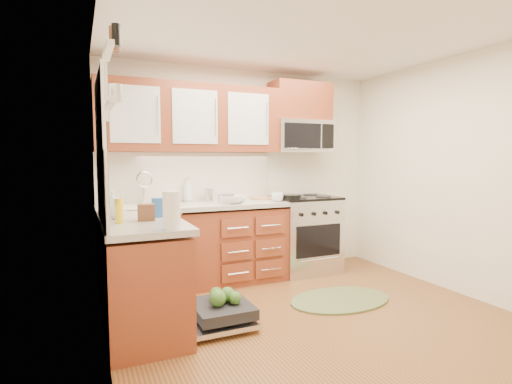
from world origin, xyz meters
name	(u,v)px	position (x,y,z in m)	size (l,w,h in m)	color
floor	(322,322)	(0.00, 0.00, 0.00)	(3.50, 3.50, 0.00)	brown
ceiling	(326,28)	(0.00, 0.00, 2.50)	(3.50, 3.50, 0.00)	white
wall_back	(245,172)	(0.00, 1.75, 1.25)	(3.50, 0.04, 2.50)	white
wall_left	(104,186)	(-1.75, 0.00, 1.25)	(0.04, 3.50, 2.50)	white
wall_right	(468,176)	(1.75, 0.00, 1.25)	(0.04, 3.50, 2.50)	white
base_cabinet_back	(196,248)	(-0.73, 1.45, 0.42)	(2.05, 0.60, 0.85)	maroon
base_cabinet_left	(141,279)	(-1.45, 0.52, 0.42)	(0.60, 1.25, 0.85)	maroon
countertop_back	(195,206)	(-0.72, 1.44, 0.90)	(2.07, 0.64, 0.05)	#AEAB9F
countertop_left	(141,223)	(-1.44, 0.53, 0.90)	(0.64, 1.27, 0.05)	#AEAB9F
backsplash_back	(188,177)	(-0.73, 1.74, 1.21)	(2.05, 0.02, 0.57)	beige
backsplash_left	(102,186)	(-1.74, 0.52, 1.21)	(0.02, 1.25, 0.57)	beige
upper_cabinets	(191,118)	(-0.73, 1.57, 1.88)	(2.05, 0.35, 0.75)	maroon
cabinet_over_mw	(300,102)	(0.68, 1.57, 2.13)	(0.76, 0.35, 0.47)	maroon
range	(305,234)	(0.68, 1.43, 0.47)	(0.76, 0.64, 0.95)	silver
microwave	(301,137)	(0.68, 1.55, 1.70)	(0.76, 0.38, 0.40)	silver
sink	(148,218)	(-1.25, 1.42, 0.80)	(0.62, 0.50, 0.26)	white
dishwasher	(217,315)	(-0.86, 0.30, 0.10)	(0.70, 0.60, 0.20)	silver
window	(101,143)	(-1.74, 0.50, 1.55)	(0.03, 1.05, 1.05)	white
window_blind	(103,100)	(-1.71, 0.50, 1.88)	(0.02, 0.96, 0.40)	white
shelf_upper	(108,51)	(-1.72, -0.35, 2.05)	(0.04, 0.40, 0.03)	white
shelf_lower	(110,104)	(-1.72, -0.35, 1.75)	(0.04, 0.40, 0.03)	white
rug	(340,300)	(0.46, 0.37, 0.01)	(1.08, 0.70, 0.02)	olive
skillet	(290,196)	(0.40, 1.30, 0.97)	(0.25, 0.25, 0.05)	black
stock_pot	(226,199)	(-0.41, 1.31, 0.98)	(0.19, 0.19, 0.11)	silver
cutting_board	(265,198)	(0.18, 1.55, 0.94)	(0.31, 0.20, 0.02)	tan
canister	(209,195)	(-0.52, 1.59, 1.00)	(0.09, 0.09, 0.15)	silver
paper_towel_roll	(172,210)	(-1.30, -0.02, 1.06)	(0.13, 0.13, 0.27)	white
mustard_bottle	(119,211)	(-1.62, 0.40, 1.02)	(0.06, 0.06, 0.19)	yellow
red_bottle	(169,208)	(-1.25, 0.31, 1.04)	(0.06, 0.06, 0.23)	#B72E0F
wooden_box	(146,212)	(-1.41, 0.45, 0.99)	(0.13, 0.10, 0.13)	brown
blue_carton	(159,208)	(-1.28, 0.60, 1.01)	(0.10, 0.06, 0.17)	#265DB5
bowl_a	(236,199)	(-0.25, 1.43, 0.95)	(0.24, 0.24, 0.06)	#999999
bowl_b	(231,200)	(-0.36, 1.29, 0.97)	(0.28, 0.28, 0.09)	#999999
cup	(277,197)	(0.20, 1.25, 0.98)	(0.14, 0.14, 0.11)	#999999
soap_bottle_a	(188,189)	(-0.75, 1.68, 1.07)	(0.11, 0.11, 0.29)	#999999
soap_bottle_b	(113,202)	(-1.62, 1.05, 1.03)	(0.09, 0.10, 0.21)	#999999
soap_bottle_c	(117,209)	(-1.62, 0.63, 1.01)	(0.13, 0.13, 0.16)	#999999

